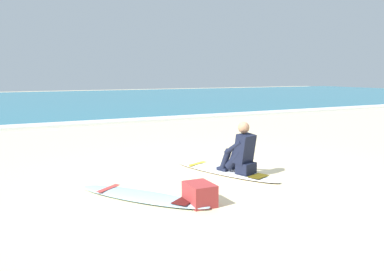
% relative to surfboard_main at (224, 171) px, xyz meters
% --- Properties ---
extents(ground_plane, '(80.00, 80.00, 0.00)m').
position_rel_surfboard_main_xyz_m(ground_plane, '(-0.12, -0.31, -0.04)').
color(ground_plane, beige).
extents(sea, '(80.00, 28.00, 0.10)m').
position_rel_surfboard_main_xyz_m(sea, '(-0.12, 22.19, 0.01)').
color(sea, teal).
rests_on(sea, ground).
extents(breaking_foam, '(80.00, 0.90, 0.11)m').
position_rel_surfboard_main_xyz_m(breaking_foam, '(-0.12, 8.49, 0.02)').
color(breaking_foam, white).
rests_on(breaking_foam, ground).
extents(surfboard_main, '(1.32, 2.48, 0.08)m').
position_rel_surfboard_main_xyz_m(surfboard_main, '(0.00, 0.00, 0.00)').
color(surfboard_main, silver).
rests_on(surfboard_main, ground).
extents(surfer_seated, '(0.53, 0.77, 0.95)m').
position_rel_surfboard_main_xyz_m(surfer_seated, '(0.14, -0.36, 0.40)').
color(surfer_seated, black).
rests_on(surfer_seated, surfboard_main).
extents(surfboard_spare_near, '(1.73, 2.19, 0.08)m').
position_rel_surfboard_main_xyz_m(surfboard_spare_near, '(-1.95, -0.76, 0.00)').
color(surfboard_spare_near, '#9ED1E5').
rests_on(surfboard_spare_near, ground).
extents(beach_bag, '(0.38, 0.49, 0.32)m').
position_rel_surfboard_main_xyz_m(beach_bag, '(-1.32, -1.43, 0.12)').
color(beach_bag, maroon).
rests_on(beach_bag, ground).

